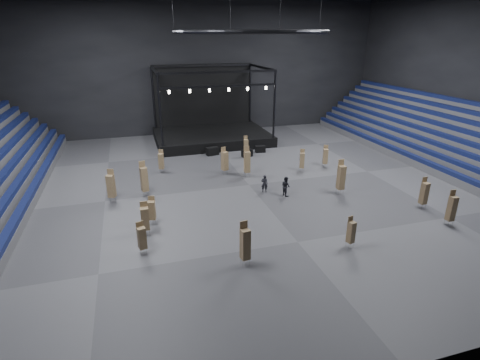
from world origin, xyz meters
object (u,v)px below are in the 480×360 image
object	(u,v)px
chair_stack_15	(351,232)
chair_stack_13	(341,177)
chair_stack_9	(247,161)
flight_case_left	(212,151)
chair_stack_0	(452,208)
chair_stack_1	(145,218)
flight_case_right	(260,149)
chair_stack_7	(245,243)
chair_stack_3	(142,237)
stage	(210,129)
chair_stack_4	(302,160)
chair_stack_14	(111,185)
chair_stack_6	(144,179)
chair_stack_2	(246,146)
chair_stack_10	(152,210)
chair_stack_8	(424,193)
crew_member	(286,186)
chair_stack_5	(161,161)
man_center	(264,184)
chair_stack_11	(225,160)
flight_case_mid	(247,153)

from	to	relation	value
chair_stack_15	chair_stack_13	bearing A→B (deg)	48.43
chair_stack_13	chair_stack_9	bearing A→B (deg)	135.52
flight_case_left	chair_stack_15	size ratio (longest dim) A/B	0.63
chair_stack_0	chair_stack_1	bearing A→B (deg)	169.01
flight_case_right	chair_stack_13	bearing A→B (deg)	-79.47
chair_stack_7	flight_case_left	bearing A→B (deg)	73.14
chair_stack_1	chair_stack_3	world-z (taller)	chair_stack_1
stage	chair_stack_4	bearing A→B (deg)	-66.62
chair_stack_14	chair_stack_6	bearing A→B (deg)	33.08
chair_stack_2	chair_stack_4	xyz separation A→B (m)	(3.94, -6.04, -0.04)
chair_stack_2	chair_stack_10	bearing A→B (deg)	-128.77
chair_stack_8	crew_member	distance (m)	10.82
chair_stack_3	chair_stack_8	world-z (taller)	chair_stack_8
flight_case_left	chair_stack_3	distance (m)	20.74
stage	chair_stack_14	size ratio (longest dim) A/B	5.00
chair_stack_7	chair_stack_9	world-z (taller)	chair_stack_9
chair_stack_4	chair_stack_9	world-z (taller)	chair_stack_9
chair_stack_6	chair_stack_14	world-z (taller)	chair_stack_6
chair_stack_0	chair_stack_15	distance (m)	8.50
chair_stack_3	chair_stack_5	world-z (taller)	chair_stack_5
chair_stack_6	chair_stack_9	xyz separation A→B (m)	(9.70, 1.94, -0.03)
chair_stack_8	chair_stack_13	xyz separation A→B (m)	(-4.76, 4.38, 0.24)
chair_stack_2	man_center	xyz separation A→B (m)	(-1.45, -9.94, -0.45)
stage	chair_stack_0	bearing A→B (deg)	-67.52
chair_stack_14	flight_case_right	bearing A→B (deg)	52.06
crew_member	chair_stack_11	bearing A→B (deg)	17.36
chair_stack_4	chair_stack_8	bearing A→B (deg)	-40.19
chair_stack_7	chair_stack_15	xyz separation A→B (m)	(7.09, -0.04, -0.33)
flight_case_mid	man_center	size ratio (longest dim) A/B	0.77
chair_stack_11	chair_stack_3	bearing A→B (deg)	-146.77
chair_stack_6	chair_stack_9	distance (m)	9.89
stage	chair_stack_0	xyz separation A→B (m)	(11.44, -27.65, -0.09)
flight_case_right	chair_stack_5	size ratio (longest dim) A/B	0.50
chair_stack_1	man_center	bearing A→B (deg)	25.66
man_center	stage	bearing A→B (deg)	-67.81
chair_stack_9	chair_stack_13	distance (m)	8.99
chair_stack_9	chair_stack_5	bearing A→B (deg)	157.76
flight_case_left	chair_stack_5	xyz separation A→B (m)	(-6.09, -4.15, 0.75)
flight_case_left	chair_stack_10	bearing A→B (deg)	-117.47
flight_case_right	chair_stack_5	world-z (taller)	chair_stack_5
chair_stack_14	chair_stack_7	bearing A→B (deg)	-34.93
chair_stack_3	man_center	world-z (taller)	chair_stack_3
stage	chair_stack_3	bearing A→B (deg)	-111.43
flight_case_left	chair_stack_15	distance (m)	22.24
chair_stack_0	chair_stack_9	world-z (taller)	chair_stack_9
crew_member	chair_stack_13	bearing A→B (deg)	-114.21
chair_stack_1	flight_case_left	bearing A→B (deg)	64.40
chair_stack_8	chair_stack_9	world-z (taller)	chair_stack_9
chair_stack_1	chair_stack_2	size ratio (longest dim) A/B	1.00
chair_stack_9	chair_stack_3	bearing A→B (deg)	-130.93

